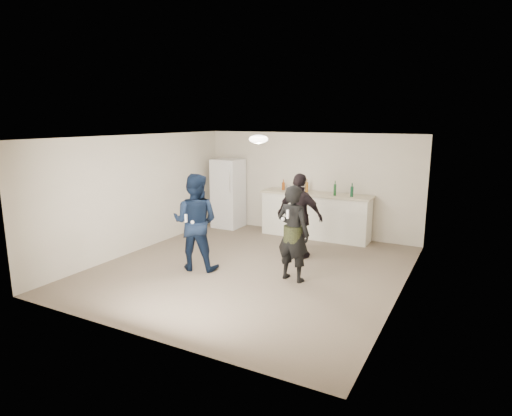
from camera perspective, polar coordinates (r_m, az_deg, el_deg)
The scene contains 21 objects.
floor at distance 8.31m, azimuth -0.65°, elevation -8.03°, with size 6.00×6.00×0.00m, color #6B5B4C.
ceiling at distance 7.83m, azimuth -0.70°, elevation 9.45°, with size 6.00×6.00×0.00m, color silver.
wall_back at distance 10.67m, azimuth 7.10°, elevation 3.23°, with size 6.00×6.00×0.00m, color beige.
wall_front at distance 5.61m, azimuth -15.61°, elevation -4.88°, with size 6.00×6.00×0.00m, color beige.
wall_left at distance 9.59m, azimuth -15.26°, elevation 1.94°, with size 6.00×6.00×0.00m, color beige.
wall_right at distance 7.11m, azimuth 19.17°, elevation -1.62°, with size 6.00×6.00×0.00m, color beige.
counter at distance 10.39m, azimuth 7.91°, elevation -1.09°, with size 2.60×0.56×1.05m, color white.
counter_top at distance 10.29m, azimuth 8.00°, elevation 1.87°, with size 2.68×0.64×0.04m, color #C1B295.
fridge at distance 11.30m, azimuth -3.72°, elevation 1.97°, with size 0.70×0.70×1.80m, color white.
fridge_handle at distance 10.78m, azimuth -3.51°, elevation 3.65°, with size 0.02×0.02×0.60m, color silver.
ceiling_dome at distance 8.10m, azimuth 0.34°, elevation 9.17°, with size 0.36×0.36×0.16m, color white.
shaker at distance 10.37m, azimuth 4.45°, elevation 2.62°, with size 0.08×0.08×0.17m, color silver.
man at distance 8.13m, azimuth -8.09°, elevation -1.86°, with size 0.89×0.70×1.84m, color #102345.
woman at distance 7.51m, azimuth 4.98°, elevation -3.38°, with size 0.63×0.41×1.72m, color black.
camo_shorts at distance 7.52m, azimuth 4.98°, elevation -3.44°, with size 0.34×0.34×0.28m, color #313B1B.
spectator at distance 8.74m, azimuth 5.82°, elevation -1.11°, with size 1.03×0.43×1.76m, color black.
remote_man at distance 7.88m, azimuth -9.31°, elevation -1.34°, with size 0.04×0.04×0.15m, color white.
nunchuk_man at distance 7.85m, azimuth -8.47°, elevation -1.89°, with size 0.07×0.07×0.07m, color white.
remote_woman at distance 7.20m, azimuth 4.25°, elevation -0.83°, with size 0.04×0.04×0.15m, color silver.
nunchuk_woman at distance 7.29m, azimuth 3.61°, elevation -1.47°, with size 0.07×0.07×0.07m, color white.
bottle_cluster at distance 10.28m, azimuth 7.92°, elevation 2.62°, with size 1.85×0.36×0.27m.
Camera 1 is at (3.76, -6.86, 2.81)m, focal length 30.00 mm.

